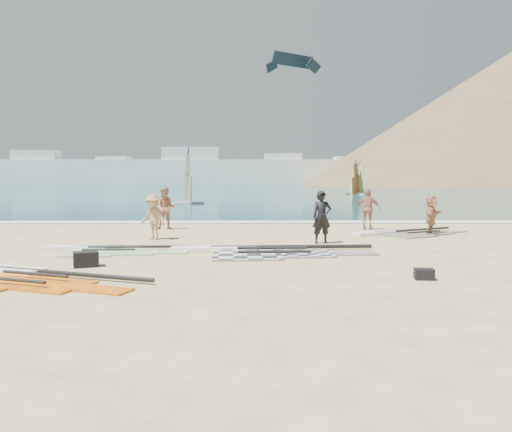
{
  "coord_description": "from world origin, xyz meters",
  "views": [
    {
      "loc": [
        -0.65,
        -13.54,
        2.37
      ],
      "look_at": [
        -0.45,
        4.0,
        1.0
      ],
      "focal_mm": 35.0,
      "sensor_mm": 36.0,
      "label": 1
    }
  ],
  "objects_px": {
    "rig_orange": "(403,233)",
    "gear_bag_near": "(86,259)",
    "beachgoer_right": "(431,215)",
    "person_wetsuit": "(322,217)",
    "beachgoer_mid": "(153,217)",
    "rig_green": "(101,250)",
    "rig_red": "(22,277)",
    "beachgoer_left": "(166,208)",
    "rig_grey": "(256,251)",
    "gear_bag_far": "(424,274)",
    "beachgoer_back": "(368,209)"
  },
  "relations": [
    {
      "from": "rig_grey",
      "to": "beachgoer_back",
      "type": "distance_m",
      "value": 8.62
    },
    {
      "from": "gear_bag_near",
      "to": "gear_bag_far",
      "type": "relative_size",
      "value": 1.48
    },
    {
      "from": "gear_bag_near",
      "to": "beachgoer_right",
      "type": "bearing_deg",
      "value": 31.67
    },
    {
      "from": "gear_bag_far",
      "to": "gear_bag_near",
      "type": "bearing_deg",
      "value": 168.17
    },
    {
      "from": "rig_green",
      "to": "person_wetsuit",
      "type": "relative_size",
      "value": 2.6
    },
    {
      "from": "rig_orange",
      "to": "beachgoer_left",
      "type": "distance_m",
      "value": 10.45
    },
    {
      "from": "rig_orange",
      "to": "rig_red",
      "type": "height_order",
      "value": "rig_red"
    },
    {
      "from": "person_wetsuit",
      "to": "beachgoer_left",
      "type": "distance_m",
      "value": 8.07
    },
    {
      "from": "gear_bag_near",
      "to": "beachgoer_mid",
      "type": "relative_size",
      "value": 0.36
    },
    {
      "from": "gear_bag_far",
      "to": "beachgoer_mid",
      "type": "relative_size",
      "value": 0.25
    },
    {
      "from": "rig_grey",
      "to": "gear_bag_far",
      "type": "xyz_separation_m",
      "value": [
        3.86,
        -4.19,
        0.08
      ]
    },
    {
      "from": "beachgoer_back",
      "to": "beachgoer_right",
      "type": "bearing_deg",
      "value": 154.8
    },
    {
      "from": "gear_bag_near",
      "to": "beachgoer_back",
      "type": "height_order",
      "value": "beachgoer_back"
    },
    {
      "from": "gear_bag_far",
      "to": "beachgoer_left",
      "type": "distance_m",
      "value": 13.77
    },
    {
      "from": "beachgoer_right",
      "to": "person_wetsuit",
      "type": "bearing_deg",
      "value": 154.24
    },
    {
      "from": "beachgoer_right",
      "to": "rig_grey",
      "type": "bearing_deg",
      "value": 159.05
    },
    {
      "from": "rig_red",
      "to": "beachgoer_mid",
      "type": "relative_size",
      "value": 3.05
    },
    {
      "from": "rig_grey",
      "to": "gear_bag_near",
      "type": "relative_size",
      "value": 10.41
    },
    {
      "from": "rig_green",
      "to": "gear_bag_far",
      "type": "bearing_deg",
      "value": -27.37
    },
    {
      "from": "rig_grey",
      "to": "beachgoer_left",
      "type": "relative_size",
      "value": 3.4
    },
    {
      "from": "rig_green",
      "to": "person_wetsuit",
      "type": "distance_m",
      "value": 7.61
    },
    {
      "from": "rig_grey",
      "to": "beachgoer_mid",
      "type": "height_order",
      "value": "beachgoer_mid"
    },
    {
      "from": "rig_green",
      "to": "rig_orange",
      "type": "distance_m",
      "value": 12.02
    },
    {
      "from": "rig_red",
      "to": "beachgoer_mid",
      "type": "height_order",
      "value": "beachgoer_mid"
    },
    {
      "from": "rig_green",
      "to": "beachgoer_left",
      "type": "distance_m",
      "value": 6.93
    },
    {
      "from": "beachgoer_left",
      "to": "beachgoer_back",
      "type": "height_order",
      "value": "beachgoer_left"
    },
    {
      "from": "rig_red",
      "to": "beachgoer_left",
      "type": "height_order",
      "value": "beachgoer_left"
    },
    {
      "from": "rig_orange",
      "to": "beachgoer_back",
      "type": "distance_m",
      "value": 2.37
    },
    {
      "from": "rig_green",
      "to": "beachgoer_right",
      "type": "relative_size",
      "value": 2.98
    },
    {
      "from": "rig_grey",
      "to": "beachgoer_mid",
      "type": "bearing_deg",
      "value": 137.13
    },
    {
      "from": "gear_bag_far",
      "to": "beachgoer_right",
      "type": "height_order",
      "value": "beachgoer_right"
    },
    {
      "from": "person_wetsuit",
      "to": "rig_orange",
      "type": "bearing_deg",
      "value": 27.4
    },
    {
      "from": "rig_orange",
      "to": "beachgoer_left",
      "type": "xyz_separation_m",
      "value": [
        -10.17,
        2.18,
        0.92
      ]
    },
    {
      "from": "beachgoer_back",
      "to": "rig_green",
      "type": "bearing_deg",
      "value": 50.79
    },
    {
      "from": "rig_orange",
      "to": "gear_bag_near",
      "type": "bearing_deg",
      "value": -172.21
    },
    {
      "from": "gear_bag_far",
      "to": "beachgoer_left",
      "type": "xyz_separation_m",
      "value": [
        -7.86,
        11.28,
        0.84
      ]
    },
    {
      "from": "rig_green",
      "to": "beachgoer_right",
      "type": "height_order",
      "value": "beachgoer_right"
    },
    {
      "from": "rig_green",
      "to": "gear_bag_far",
      "type": "xyz_separation_m",
      "value": [
        8.79,
        -4.47,
        0.08
      ]
    },
    {
      "from": "rig_orange",
      "to": "beachgoer_left",
      "type": "bearing_deg",
      "value": 141.24
    },
    {
      "from": "rig_red",
      "to": "beachgoer_right",
      "type": "xyz_separation_m",
      "value": [
        12.81,
        8.86,
        0.77
      ]
    },
    {
      "from": "beachgoer_left",
      "to": "beachgoer_mid",
      "type": "distance_m",
      "value": 3.79
    },
    {
      "from": "rig_orange",
      "to": "beachgoer_mid",
      "type": "bearing_deg",
      "value": 162.43
    },
    {
      "from": "beachgoer_right",
      "to": "beachgoer_back",
      "type": "bearing_deg",
      "value": 82.5
    },
    {
      "from": "rig_orange",
      "to": "gear_bag_far",
      "type": "bearing_deg",
      "value": -130.91
    },
    {
      "from": "rig_grey",
      "to": "rig_orange",
      "type": "relative_size",
      "value": 1.26
    },
    {
      "from": "rig_red",
      "to": "beachgoer_left",
      "type": "distance_m",
      "value": 11.22
    },
    {
      "from": "beachgoer_left",
      "to": "beachgoer_mid",
      "type": "xyz_separation_m",
      "value": [
        0.15,
        -3.79,
        -0.1
      ]
    },
    {
      "from": "rig_orange",
      "to": "beachgoer_right",
      "type": "distance_m",
      "value": 1.37
    },
    {
      "from": "gear_bag_far",
      "to": "person_wetsuit",
      "type": "relative_size",
      "value": 0.23
    },
    {
      "from": "gear_bag_far",
      "to": "beachgoer_mid",
      "type": "xyz_separation_m",
      "value": [
        -7.72,
        7.49,
        0.74
      ]
    }
  ]
}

